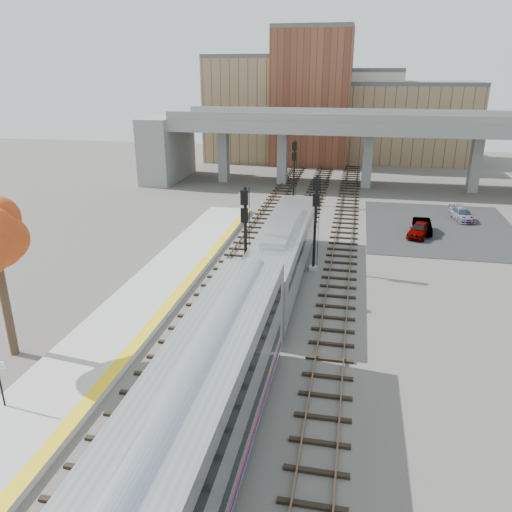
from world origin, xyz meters
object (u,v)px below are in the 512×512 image
at_px(signal_mast_mid, 315,224).
at_px(car_b, 422,226).
at_px(car_c, 462,214).
at_px(coach, 168,492).
at_px(signal_mast_near, 245,242).
at_px(locomotive, 283,250).
at_px(signal_mast_far, 294,173).
at_px(car_a, 420,229).

xyz_separation_m(signal_mast_mid, car_b, (9.06, 11.27, -2.96)).
relative_size(signal_mast_mid, car_c, 1.83).
xyz_separation_m(coach, car_c, (15.46, 41.36, -2.18)).
bearing_deg(car_c, signal_mast_near, -139.73).
xyz_separation_m(locomotive, signal_mast_far, (-2.10, 21.93, 1.25)).
distance_m(signal_mast_mid, car_c, 21.51).
bearing_deg(car_a, signal_mast_near, -110.34).
distance_m(signal_mast_mid, car_b, 14.76).
xyz_separation_m(coach, signal_mast_mid, (2.00, 24.86, 0.84)).
bearing_deg(signal_mast_far, signal_mast_near, -90.00).
relative_size(signal_mast_near, car_c, 1.85).
bearing_deg(coach, signal_mast_near, 96.08).
bearing_deg(car_a, coach, -87.22).
relative_size(signal_mast_mid, signal_mast_far, 1.02).
relative_size(locomotive, car_c, 4.80).
xyz_separation_m(locomotive, car_a, (10.69, 12.25, -1.57)).
distance_m(signal_mast_near, car_b, 21.26).
height_order(signal_mast_near, signal_mast_mid, signal_mast_near).
bearing_deg(signal_mast_far, car_a, -37.12).
relative_size(signal_mast_mid, car_b, 1.87).
bearing_deg(locomotive, car_b, 50.70).
distance_m(signal_mast_mid, signal_mast_far, 20.10).
distance_m(locomotive, car_c, 24.36).
relative_size(locomotive, car_a, 4.88).
distance_m(signal_mast_far, car_b, 15.88).
bearing_deg(car_a, car_b, 93.54).
relative_size(signal_mast_near, signal_mast_far, 1.03).
bearing_deg(car_b, signal_mast_mid, -130.52).
relative_size(car_b, car_c, 0.98).
height_order(signal_mast_near, car_b, signal_mast_near).
distance_m(locomotive, coach, 22.61).
height_order(locomotive, car_c, locomotive).
distance_m(locomotive, signal_mast_mid, 3.30).
bearing_deg(car_c, locomotive, -140.20).
bearing_deg(signal_mast_mid, locomotive, -131.64).
relative_size(coach, car_b, 6.46).
distance_m(coach, car_c, 44.21).
xyz_separation_m(signal_mast_near, car_b, (13.16, 16.42, -3.01)).
height_order(signal_mast_mid, car_b, signal_mast_mid).
bearing_deg(car_b, car_c, 48.23).
bearing_deg(car_c, car_a, -136.96).
relative_size(locomotive, coach, 0.76).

